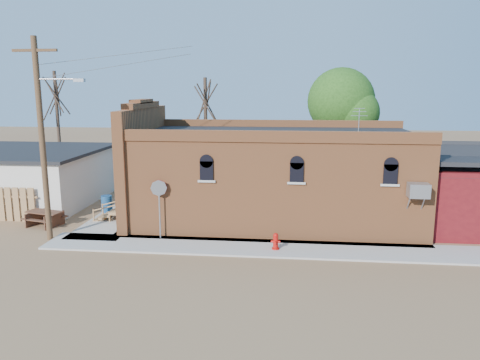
# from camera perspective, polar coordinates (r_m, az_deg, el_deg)

# --- Properties ---
(ground) EXTENTS (120.00, 120.00, 0.00)m
(ground) POSITION_cam_1_polar(r_m,az_deg,el_deg) (19.73, -2.08, -9.10)
(ground) COLOR brown
(ground) RESTS_ON ground
(sidewalk_south) EXTENTS (19.00, 2.20, 0.08)m
(sidewalk_south) POSITION_cam_1_polar(r_m,az_deg,el_deg) (20.42, 2.49, -8.28)
(sidewalk_south) COLOR #9E9991
(sidewalk_south) RESTS_ON ground
(sidewalk_west) EXTENTS (2.60, 10.00, 0.08)m
(sidewalk_west) POSITION_cam_1_polar(r_m,az_deg,el_deg) (26.79, -13.72, -3.83)
(sidewalk_west) COLOR #9E9991
(sidewalk_west) RESTS_ON ground
(brick_bar) EXTENTS (16.40, 7.97, 6.30)m
(brick_bar) POSITION_cam_1_polar(r_m,az_deg,el_deg) (24.25, 3.56, 0.48)
(brick_bar) COLOR #A95E33
(brick_bar) RESTS_ON ground
(red_shed) EXTENTS (5.40, 6.40, 4.30)m
(red_shed) POSITION_cam_1_polar(r_m,az_deg,el_deg) (25.81, 25.98, -0.14)
(red_shed) COLOR #4E0D12
(red_shed) RESTS_ON ground
(utility_pole) EXTENTS (3.12, 0.26, 9.00)m
(utility_pole) POSITION_cam_1_polar(r_m,az_deg,el_deg) (22.39, -22.90, 5.02)
(utility_pole) COLOR #492C1D
(utility_pole) RESTS_ON ground
(tree_bare_near) EXTENTS (2.80, 2.80, 7.65)m
(tree_bare_near) POSITION_cam_1_polar(r_m,az_deg,el_deg) (31.83, -4.24, 9.61)
(tree_bare_near) COLOR #433326
(tree_bare_near) RESTS_ON ground
(tree_bare_far) EXTENTS (2.80, 2.80, 8.16)m
(tree_bare_far) POSITION_cam_1_polar(r_m,az_deg,el_deg) (36.35, -21.54, 9.70)
(tree_bare_far) COLOR #433326
(tree_bare_far) RESTS_ON ground
(tree_leafy) EXTENTS (4.40, 4.40, 8.15)m
(tree_leafy) POSITION_cam_1_polar(r_m,az_deg,el_deg) (32.00, 12.21, 9.34)
(tree_leafy) COLOR #433326
(tree_leafy) RESTS_ON ground
(fire_hydrant) EXTENTS (0.41, 0.40, 0.72)m
(fire_hydrant) POSITION_cam_1_polar(r_m,az_deg,el_deg) (20.08, 4.37, -7.45)
(fire_hydrant) COLOR #AA0E09
(fire_hydrant) RESTS_ON sidewalk_south
(stop_sign) EXTENTS (0.72, 0.28, 2.71)m
(stop_sign) POSITION_cam_1_polar(r_m,az_deg,el_deg) (21.34, -9.84, -1.64)
(stop_sign) COLOR #95969B
(stop_sign) RESTS_ON sidewalk_south
(trash_barrel) EXTENTS (0.78, 0.78, 0.92)m
(trash_barrel) POSITION_cam_1_polar(r_m,az_deg,el_deg) (26.84, -15.92, -2.81)
(trash_barrel) COLOR navy
(trash_barrel) RESTS_ON sidewalk_west
(picnic_table) EXTENTS (2.07, 1.75, 0.75)m
(picnic_table) POSITION_cam_1_polar(r_m,az_deg,el_deg) (25.51, -22.70, -4.10)
(picnic_table) COLOR #4E2D1F
(picnic_table) RESTS_ON ground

